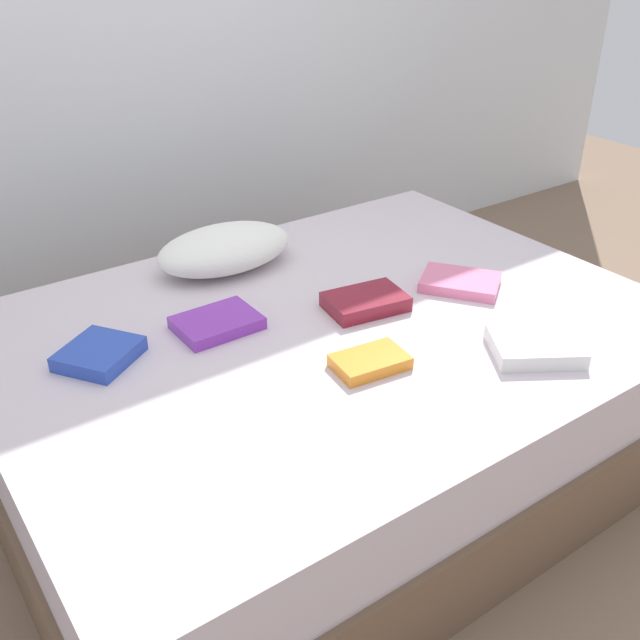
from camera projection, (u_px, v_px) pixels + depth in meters
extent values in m
plane|color=#7F6651|center=(329.00, 451.00, 2.40)|extent=(8.00, 8.00, 0.00)
cube|color=brown|center=(329.00, 418.00, 2.34)|extent=(2.00, 1.50, 0.28)
cube|color=silver|center=(329.00, 352.00, 2.21)|extent=(1.96, 1.46, 0.22)
ellipsoid|color=white|center=(225.00, 249.00, 2.45)|extent=(0.48, 0.30, 0.14)
cube|color=purple|center=(217.00, 323.00, 2.11)|extent=(0.24, 0.18, 0.04)
cube|color=white|center=(535.00, 346.00, 1.99)|extent=(0.30, 0.29, 0.05)
cube|color=maroon|center=(366.00, 302.00, 2.21)|extent=(0.26, 0.20, 0.05)
cube|color=#2847B7|center=(99.00, 354.00, 1.96)|extent=(0.26, 0.26, 0.04)
cube|color=pink|center=(460.00, 282.00, 2.34)|extent=(0.29, 0.30, 0.03)
cube|color=orange|center=(370.00, 362.00, 1.93)|extent=(0.21, 0.15, 0.03)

